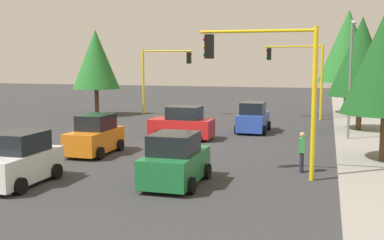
# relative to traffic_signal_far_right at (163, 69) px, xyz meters

# --- Properties ---
(ground_plane) EXTENTS (120.00, 120.00, 0.00)m
(ground_plane) POSITION_rel_traffic_signal_far_right_xyz_m (14.00, 5.69, -3.98)
(ground_plane) COLOR #353538
(sidewalk_kerb) EXTENTS (80.00, 4.00, 0.15)m
(sidewalk_kerb) POSITION_rel_traffic_signal_far_right_xyz_m (9.00, 16.19, -3.90)
(sidewalk_kerb) COLOR gray
(sidewalk_kerb) RESTS_ON ground
(traffic_signal_far_right) EXTENTS (0.36, 4.59, 5.62)m
(traffic_signal_far_right) POSITION_rel_traffic_signal_far_right_xyz_m (0.00, 0.00, 0.00)
(traffic_signal_far_right) COLOR yellow
(traffic_signal_far_right) RESTS_ON ground
(traffic_signal_near_left) EXTENTS (0.36, 4.59, 5.93)m
(traffic_signal_near_left) POSITION_rel_traffic_signal_far_right_xyz_m (20.00, 11.42, 0.21)
(traffic_signal_near_left) COLOR yellow
(traffic_signal_near_left) RESTS_ON ground
(traffic_signal_far_left) EXTENTS (0.36, 4.59, 5.91)m
(traffic_signal_far_left) POSITION_rel_traffic_signal_far_right_xyz_m (0.00, 11.42, 0.19)
(traffic_signal_far_left) COLOR yellow
(traffic_signal_far_left) RESTS_ON ground
(street_lamp_curbside) EXTENTS (2.15, 0.28, 7.00)m
(street_lamp_curbside) POSITION_rel_traffic_signal_far_right_xyz_m (10.39, 14.89, 0.37)
(street_lamp_curbside) COLOR slate
(street_lamp_curbside) RESTS_ON ground
(tree_roadside_mid) EXTENTS (4.09, 4.09, 7.47)m
(tree_roadside_mid) POSITION_rel_traffic_signal_far_right_xyz_m (6.00, 15.69, 0.92)
(tree_roadside_mid) COLOR brown
(tree_roadside_mid) RESTS_ON ground
(tree_opposite_side) EXTENTS (3.98, 3.98, 7.26)m
(tree_opposite_side) POSITION_rel_traffic_signal_far_right_xyz_m (2.00, -5.31, 0.78)
(tree_opposite_side) COLOR brown
(tree_opposite_side) RESTS_ON ground
(tree_roadside_far) EXTENTS (4.87, 4.87, 8.94)m
(tree_roadside_far) POSITION_rel_traffic_signal_far_right_xyz_m (-4.00, 15.19, 1.90)
(tree_roadside_far) COLOR brown
(tree_roadside_far) RESTS_ON ground
(car_blue) EXTENTS (3.76, 1.99, 1.98)m
(car_blue) POSITION_rel_traffic_signal_far_right_xyz_m (7.92, 9.03, -3.08)
(car_blue) COLOR blue
(car_blue) RESTS_ON ground
(car_red) EXTENTS (2.09, 3.71, 1.98)m
(car_red) POSITION_rel_traffic_signal_far_right_xyz_m (12.00, 5.43, -3.08)
(car_red) COLOR red
(car_red) RESTS_ON ground
(car_green) EXTENTS (3.69, 2.10, 1.98)m
(car_green) POSITION_rel_traffic_signal_far_right_xyz_m (22.04, 8.26, -3.08)
(car_green) COLOR #1E7238
(car_green) RESTS_ON ground
(car_white) EXTENTS (3.71, 2.03, 1.98)m
(car_white) POSITION_rel_traffic_signal_far_right_xyz_m (23.63, 2.57, -3.08)
(car_white) COLOR white
(car_white) RESTS_ON ground
(car_orange) EXTENTS (3.66, 1.92, 1.98)m
(car_orange) POSITION_rel_traffic_signal_far_right_xyz_m (17.49, 2.56, -3.08)
(car_orange) COLOR orange
(car_orange) RESTS_ON ground
(pedestrian_crossing) EXTENTS (0.40, 0.24, 1.70)m
(pedestrian_crossing) POSITION_rel_traffic_signal_far_right_xyz_m (18.71, 12.73, -3.07)
(pedestrian_crossing) COLOR #262638
(pedestrian_crossing) RESTS_ON ground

